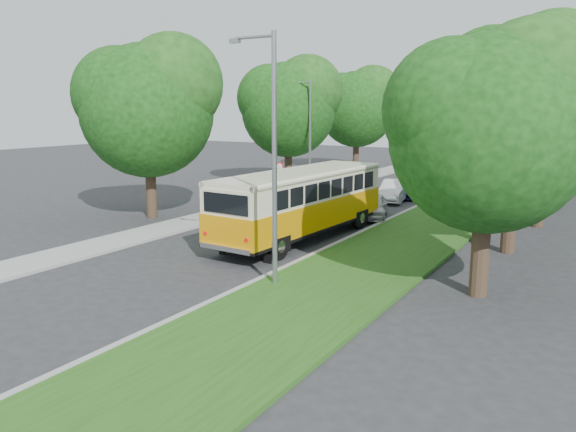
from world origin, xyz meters
The scene contains 13 objects.
ground centered at (0.00, 0.00, 0.00)m, with size 120.00×120.00×0.00m, color #29292C.
curb centered at (3.60, 5.00, 0.07)m, with size 0.20×70.00×0.15m, color gray.
grass_verge centered at (5.95, 5.00, 0.07)m, with size 4.50×70.00×0.13m, color #264C14.
sidewalk centered at (-4.80, 5.00, 0.06)m, with size 2.20×70.00×0.12m, color gray.
treeline centered at (3.15, 17.99, 5.93)m, with size 24.27×41.91×9.46m.
lamppost_near centered at (4.21, -2.50, 4.37)m, with size 1.71×0.16×8.00m.
lamppost_far centered at (-4.70, 16.00, 4.12)m, with size 1.71×0.16×7.50m.
warning_sign centered at (-4.50, 11.98, 1.71)m, with size 0.56×0.10×2.50m.
vintage_bus centered at (1.70, 3.79, 1.54)m, with size 2.68×10.40×3.09m, color orange, non-canonical shape.
car_silver centered at (2.49, 9.90, 0.65)m, with size 1.53×3.80×1.29m, color #BCBDC1.
car_white centered at (1.62, 15.55, 0.67)m, with size 1.41×4.05×1.33m, color white.
car_blue centered at (2.24, 17.98, 0.65)m, with size 1.82×4.48×1.30m, color #141355.
car_grey centered at (2.64, 26.07, 0.76)m, with size 2.53×5.48×1.52m, color #55585C.
Camera 1 is at (13.67, -17.27, 5.75)m, focal length 35.00 mm.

